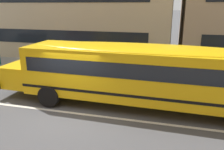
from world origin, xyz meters
TOP-DOWN VIEW (x-y plane):
  - ground_plane at (0.00, 0.00)m, footprint 400.00×400.00m
  - sidewalk_far at (0.00, 7.11)m, footprint 120.00×3.00m
  - lane_centreline at (0.00, 0.00)m, footprint 110.00×0.16m
  - school_bus at (2.66, 1.47)m, footprint 12.54×3.13m

SIDE VIEW (x-z plane):
  - ground_plane at x=0.00m, z-range 0.00..0.00m
  - lane_centreline at x=0.00m, z-range 0.00..0.01m
  - sidewalk_far at x=0.00m, z-range 0.00..0.01m
  - school_bus at x=2.66m, z-range 0.26..3.06m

